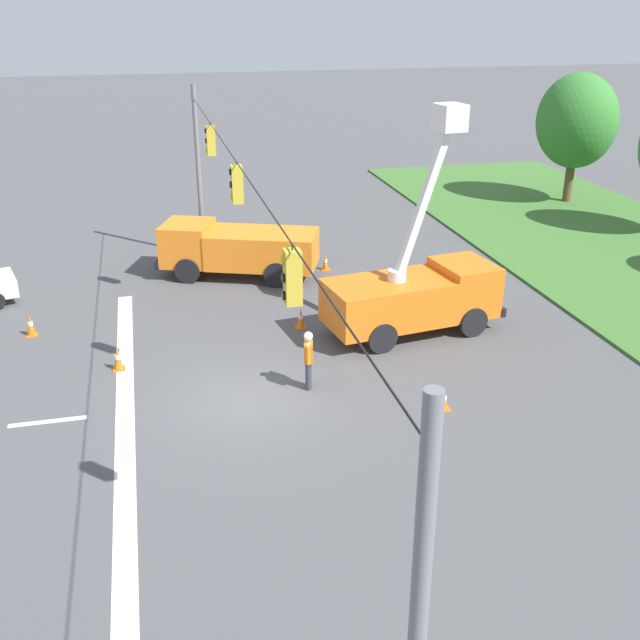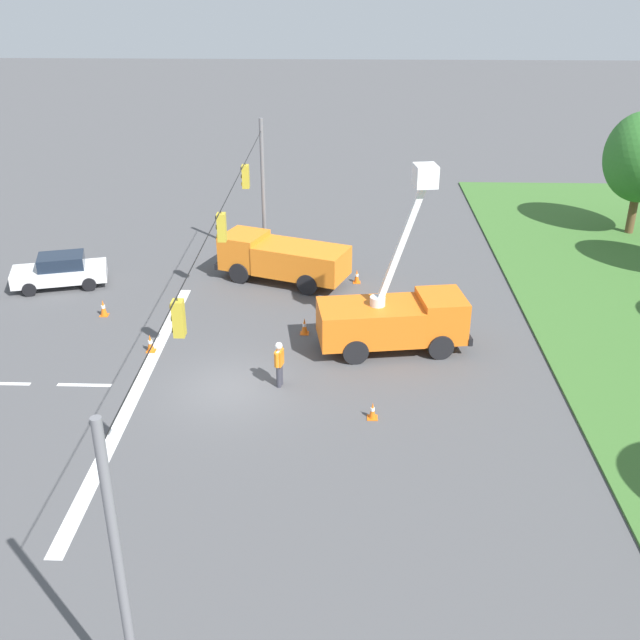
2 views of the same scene
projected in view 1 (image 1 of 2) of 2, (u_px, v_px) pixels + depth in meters
The scene contains 12 objects.
ground_plane at pixel (248, 399), 20.99m from camera, with size 200.00×200.00×0.00m, color #4C4C4F.
lane_markings at pixel (68, 419), 19.95m from camera, with size 17.60×15.25×0.01m.
signal_gantry at pixel (241, 247), 19.26m from camera, with size 26.20×0.33×7.20m.
tree_far_west at pixel (577, 121), 39.31m from camera, with size 4.49×4.09×6.85m.
utility_truck_bucket_lift at pixel (415, 292), 24.66m from camera, with size 3.11×6.15×7.40m.
utility_truck_support_near at pixel (237, 248), 29.79m from camera, with size 4.32×6.64×2.12m.
road_worker at pixel (308, 357), 21.17m from camera, with size 0.63×0.33×1.77m.
traffic_cone_foreground_left at pixel (444, 400), 20.33m from camera, with size 0.36×0.36×0.62m.
traffic_cone_foreground_right at pixel (325, 262), 30.79m from camera, with size 0.36×0.36×0.67m.
traffic_cone_mid_left at pixel (30, 325), 24.76m from camera, with size 0.36×0.36×0.75m.
traffic_cone_mid_right at pixel (301, 318), 25.36m from camera, with size 0.36×0.36×0.71m.
traffic_cone_near_bucket at pixel (118, 359), 22.49m from camera, with size 0.36×0.36×0.74m.
Camera 1 is at (18.36, -2.31, 10.35)m, focal length 42.00 mm.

